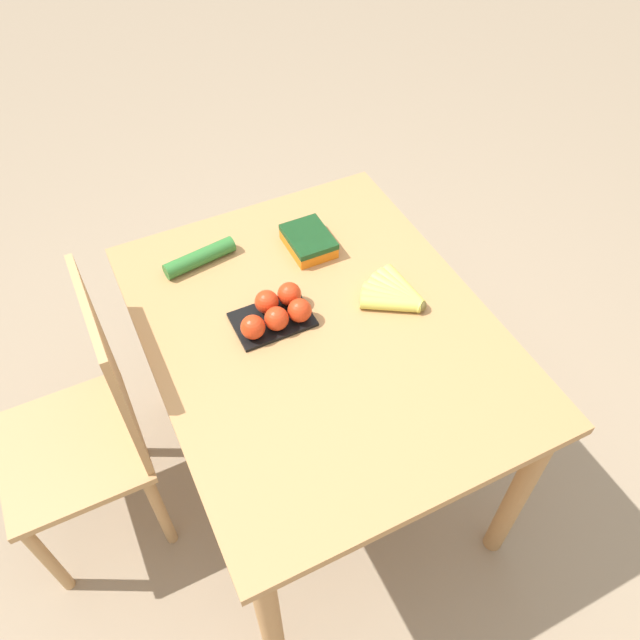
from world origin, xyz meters
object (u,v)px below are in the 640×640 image
chair (90,429)px  cucumber_near (200,258)px  carrot_bag (309,240)px  tomato_pack (276,312)px  banana_bunch (396,295)px

chair → cucumber_near: (0.23, -0.45, 0.30)m
carrot_bag → cucumber_near: (0.08, 0.32, -0.01)m
chair → tomato_pack: 0.65m
cucumber_near → tomato_pack: bearing=-159.8°
banana_bunch → carrot_bag: (0.30, 0.13, 0.01)m
tomato_pack → carrot_bag: tomato_pack is taller
chair → cucumber_near: size_ratio=4.33×
banana_bunch → carrot_bag: bearing=22.6°
tomato_pack → cucumber_near: tomato_pack is taller
banana_bunch → cucumber_near: cucumber_near is taller
carrot_bag → chair: bearing=100.9°
chair → tomato_pack: chair is taller
banana_bunch → tomato_pack: bearing=77.5°
tomato_pack → cucumber_near: 0.33m
chair → carrot_bag: (0.15, -0.77, 0.30)m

